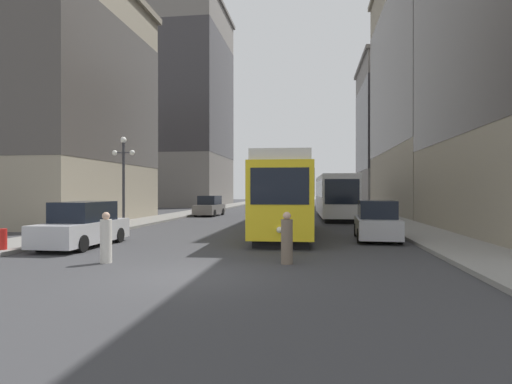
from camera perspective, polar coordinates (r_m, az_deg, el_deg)
The scene contains 16 objects.
ground_plane at distance 11.41m, azimuth -8.65°, elevation -11.28°, with size 200.00×200.00×0.00m, color #38383A.
sidewalk_left at distance 52.17m, azimuth -5.55°, elevation -2.24°, with size 2.88×120.00×0.15m, color gray.
sidewalk_right at distance 51.09m, azimuth 14.11°, elevation -2.30°, with size 2.88×120.00×0.15m, color gray.
streetcar at distance 21.82m, azimuth 4.11°, elevation -0.27°, with size 2.93×12.56×3.89m.
transit_bus at distance 34.92m, azimuth 10.68°, elevation -0.36°, with size 2.93×12.90×3.45m.
parked_car_left_near at distance 18.36m, azimuth -22.58°, elevation -4.28°, with size 1.90×4.79×1.82m.
parked_car_left_mid at distance 37.92m, azimuth -6.38°, elevation -1.99°, with size 2.07×4.49×1.82m.
parked_car_right_far at distance 19.97m, azimuth 16.18°, elevation -3.92°, with size 2.06×4.44×1.82m.
pedestrian_crossing_near at distance 13.94m, azimuth -19.84°, elevation -6.11°, with size 0.36×0.36×1.60m.
pedestrian_crossing_far at distance 12.99m, azimuth 4.25°, elevation -6.52°, with size 0.36×0.36×1.61m.
lamp_post_left_near at distance 25.99m, azimuth -17.68°, elevation 3.23°, with size 1.41×0.36×5.32m.
fire_hydrant at distance 17.57m, azimuth -31.32°, elevation -5.54°, with size 0.26×0.26×0.75m, color red.
building_left_corner at distance 35.48m, azimuth -29.28°, elevation 10.92°, with size 15.71×14.74×17.33m.
building_left_midblock at distance 65.84m, azimuth -9.29°, elevation 11.91°, with size 11.50×17.36×30.39m.
building_right_midblock at distance 65.03m, azimuth 21.02°, elevation 7.75°, with size 16.01×15.80×21.12m.
building_right_far at distance 45.68m, azimuth 27.16°, elevation 13.58°, with size 15.92×22.62×25.01m.
Camera 1 is at (3.15, -10.73, 2.26)m, focal length 29.22 mm.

